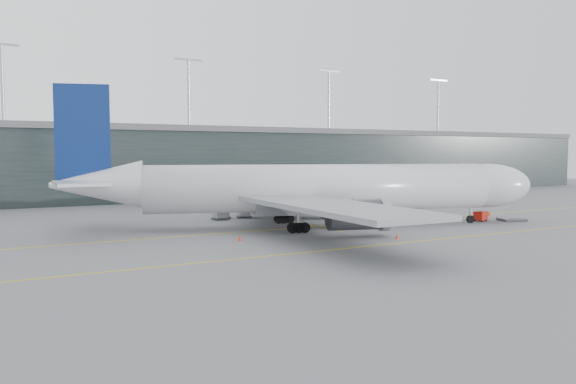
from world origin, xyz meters
TOP-DOWN VIEW (x-y plane):
  - ground at (0.00, 0.00)m, footprint 320.00×320.00m
  - taxiline_a at (0.00, -4.00)m, footprint 160.00×0.25m
  - taxiline_b at (0.00, -20.00)m, footprint 160.00×0.25m
  - taxiline_lead_main at (5.00, 20.00)m, footprint 0.25×60.00m
  - terminal at (-0.00, 58.00)m, footprint 240.00×36.00m
  - main_aircraft at (4.39, -4.62)m, footprint 62.20×57.25m
  - jet_bridge at (24.31, 23.64)m, footprint 9.85×44.59m
  - gse_cart at (28.24, -10.24)m, footprint 2.38×1.90m
  - baggage_dolly at (32.34, -12.19)m, footprint 4.07×3.66m
  - uld_a at (-3.68, 8.83)m, footprint 2.31×1.90m
  - uld_b at (-2.85, 10.39)m, footprint 2.31×1.90m
  - uld_c at (0.30, 9.41)m, footprint 2.43×2.12m
  - cone_nose at (34.91, -5.89)m, footprint 0.50×0.50m
  - cone_wing_stbd at (6.94, -17.68)m, footprint 0.40×0.40m
  - cone_wing_port at (6.97, 12.16)m, footprint 0.48×0.48m
  - cone_tail at (-9.02, -10.27)m, footprint 0.42×0.42m

SIDE VIEW (x-z plane):
  - ground at x=0.00m, z-range 0.00..0.00m
  - taxiline_a at x=0.00m, z-range 0.00..0.02m
  - taxiline_b at x=0.00m, z-range 0.00..0.02m
  - taxiline_lead_main at x=5.00m, z-range 0.00..0.02m
  - baggage_dolly at x=32.34m, z-range 0.03..0.37m
  - cone_wing_stbd at x=6.94m, z-range 0.00..0.64m
  - cone_tail at x=-9.02m, z-range 0.00..0.67m
  - cone_wing_port at x=6.97m, z-range 0.00..0.76m
  - cone_nose at x=34.91m, z-range 0.00..0.79m
  - gse_cart at x=28.24m, z-range 0.08..1.49m
  - uld_c at x=0.30m, z-range 0.05..1.96m
  - uld_a at x=-3.68m, z-range 0.05..2.05m
  - uld_b at x=-2.85m, z-range 0.05..2.05m
  - main_aircraft at x=4.39m, z-range -3.91..13.91m
  - jet_bridge at x=24.31m, z-range 1.67..8.37m
  - terminal at x=0.00m, z-range -6.88..22.12m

